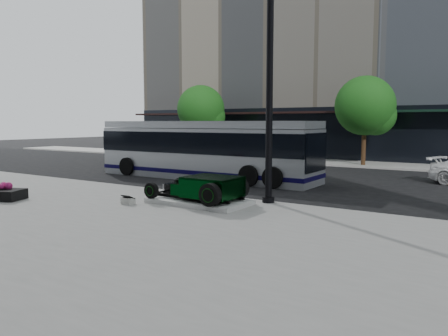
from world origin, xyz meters
The scene contains 9 objects.
ground centered at (0.00, 0.00, 0.00)m, with size 120.00×120.00×0.00m, color black.
sidewalk_near centered at (0.00, -10.50, 0.06)m, with size 70.00×17.00×0.12m, color gray.
sidewalk_far centered at (0.00, 14.00, 0.06)m, with size 70.00×4.00×0.12m, color gray.
street_trees centered at (1.15, 13.07, 3.77)m, with size 29.80×3.80×5.70m.
display_plinth centered at (0.14, -3.74, 0.20)m, with size 3.40×1.80×0.15m, color silver.
hot_rod centered at (0.48, -3.74, 0.70)m, with size 3.22×2.00×0.81m.
info_plaque centered at (-1.81, -5.13, 0.24)m, with size 0.41×0.31×0.31m.
lamppost centered at (2.01, -2.27, 3.65)m, with size 0.42×0.42×7.63m.
transit_bus centered at (-4.21, 2.62, 1.49)m, with size 12.12×2.88×2.92m.
Camera 1 is at (8.83, -15.51, 2.87)m, focal length 35.00 mm.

